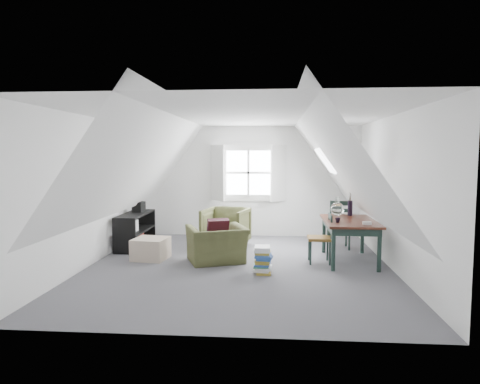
# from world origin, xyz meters

# --- Properties ---
(floor) EXTENTS (5.50, 5.50, 0.00)m
(floor) POSITION_xyz_m (0.00, 0.00, 0.00)
(floor) COLOR #535258
(floor) RESTS_ON ground
(ceiling) EXTENTS (5.50, 5.50, 0.00)m
(ceiling) POSITION_xyz_m (0.00, 0.00, 2.50)
(ceiling) COLOR white
(ceiling) RESTS_ON wall_back
(wall_back) EXTENTS (5.00, 0.00, 5.00)m
(wall_back) POSITION_xyz_m (0.00, 2.75, 1.25)
(wall_back) COLOR white
(wall_back) RESTS_ON ground
(wall_front) EXTENTS (5.00, 0.00, 5.00)m
(wall_front) POSITION_xyz_m (0.00, -2.75, 1.25)
(wall_front) COLOR white
(wall_front) RESTS_ON ground
(wall_left) EXTENTS (0.00, 5.50, 5.50)m
(wall_left) POSITION_xyz_m (-2.50, 0.00, 1.25)
(wall_left) COLOR white
(wall_left) RESTS_ON ground
(wall_right) EXTENTS (0.00, 5.50, 5.50)m
(wall_right) POSITION_xyz_m (2.50, 0.00, 1.25)
(wall_right) COLOR white
(wall_right) RESTS_ON ground
(slope_left) EXTENTS (3.19, 5.50, 4.48)m
(slope_left) POSITION_xyz_m (-1.55, 0.00, 1.78)
(slope_left) COLOR white
(slope_left) RESTS_ON wall_left
(slope_right) EXTENTS (3.19, 5.50, 4.48)m
(slope_right) POSITION_xyz_m (1.55, 0.00, 1.78)
(slope_right) COLOR white
(slope_right) RESTS_ON wall_right
(dormer_window) EXTENTS (1.71, 0.35, 1.30)m
(dormer_window) POSITION_xyz_m (0.00, 2.68, 1.45)
(dormer_window) COLOR white
(dormer_window) RESTS_ON wall_back
(skylight) EXTENTS (0.35, 0.75, 0.47)m
(skylight) POSITION_xyz_m (1.55, 1.30, 1.75)
(skylight) COLOR white
(skylight) RESTS_ON slope_right
(armchair_near) EXTENTS (1.20, 1.13, 0.62)m
(armchair_near) POSITION_xyz_m (-0.41, 0.29, 0.00)
(armchair_near) COLOR #464927
(armchair_near) RESTS_ON floor
(armchair_far) EXTENTS (1.02, 1.03, 0.79)m
(armchair_far) POSITION_xyz_m (-0.39, 1.57, 0.00)
(armchair_far) COLOR #464927
(armchair_far) RESTS_ON floor
(throw_pillow) EXTENTS (0.43, 0.34, 0.39)m
(throw_pillow) POSITION_xyz_m (-0.41, 0.44, 0.55)
(throw_pillow) COLOR #3D101B
(throw_pillow) RESTS_ON armchair_near
(ottoman) EXTENTS (0.63, 0.63, 0.38)m
(ottoman) POSITION_xyz_m (-1.61, 0.40, 0.19)
(ottoman) COLOR #BCA893
(ottoman) RESTS_ON floor
(dining_table) EXTENTS (0.88, 1.46, 0.73)m
(dining_table) POSITION_xyz_m (1.89, 0.51, 0.63)
(dining_table) COLOR #37170F
(dining_table) RESTS_ON floor
(demijohn) EXTENTS (0.25, 0.25, 0.35)m
(demijohn) POSITION_xyz_m (1.74, 0.96, 0.87)
(demijohn) COLOR silver
(demijohn) RESTS_ON dining_table
(vase_twigs) EXTENTS (0.09, 0.10, 0.70)m
(vase_twigs) POSITION_xyz_m (1.99, 1.06, 0.89)
(vase_twigs) COLOR black
(vase_twigs) RESTS_ON dining_table
(cup) EXTENTS (0.10, 0.10, 0.08)m
(cup) POSITION_xyz_m (1.64, 0.21, 0.73)
(cup) COLOR black
(cup) RESTS_ON dining_table
(paper_box) EXTENTS (0.14, 0.10, 0.04)m
(paper_box) POSITION_xyz_m (2.09, 0.06, 0.75)
(paper_box) COLOR white
(paper_box) RESTS_ON dining_table
(dining_chair_far) EXTENTS (0.46, 0.46, 0.98)m
(dining_chair_far) POSITION_xyz_m (1.87, 1.53, 0.51)
(dining_chair_far) COLOR brown
(dining_chair_far) RESTS_ON floor
(dining_chair_near) EXTENTS (0.40, 0.40, 0.85)m
(dining_chair_near) POSITION_xyz_m (1.40, 0.38, 0.44)
(dining_chair_near) COLOR brown
(dining_chair_near) RESTS_ON floor
(media_shelf) EXTENTS (0.45, 1.34, 0.68)m
(media_shelf) POSITION_xyz_m (-2.21, 1.32, 0.31)
(media_shelf) COLOR black
(media_shelf) RESTS_ON floor
(electronics_box) EXTENTS (0.22, 0.29, 0.22)m
(electronics_box) POSITION_xyz_m (-2.21, 1.62, 0.78)
(electronics_box) COLOR black
(electronics_box) RESTS_ON media_shelf
(magazine_stack) EXTENTS (0.32, 0.38, 0.42)m
(magazine_stack) POSITION_xyz_m (0.41, -0.36, 0.21)
(magazine_stack) COLOR #B29933
(magazine_stack) RESTS_ON floor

